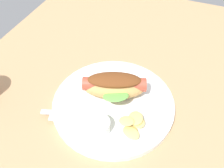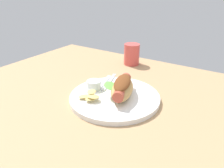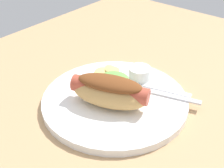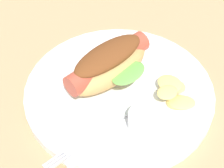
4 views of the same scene
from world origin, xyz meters
TOP-DOWN VIEW (x-y plane):
  - ground_plane at (0.00, 0.00)cm, footprint 120.00×90.00cm
  - plate at (-0.42, -0.96)cm, footprint 29.73×29.73cm
  - hot_dog at (-2.39, -1.67)cm, footprint 12.55×16.48cm
  - sauce_ramekin at (8.61, -0.98)cm, footprint 4.92×4.92cm
  - fork at (6.91, -8.10)cm, footprint 5.54×14.84cm
  - knife at (8.27, -6.36)cm, footprint 4.80×13.65cm
  - chips_pile at (5.33, 5.68)cm, footprint 8.03×6.55cm

SIDE VIEW (x-z plane):
  - ground_plane at x=0.00cm, z-range -1.80..0.00cm
  - plate at x=-0.42cm, z-range 0.00..1.60cm
  - knife at x=8.27cm, z-range 1.60..1.96cm
  - fork at x=6.91cm, z-range 1.60..2.00cm
  - chips_pile at x=5.33cm, z-range 1.52..3.87cm
  - sauce_ramekin at x=8.61cm, z-range 1.60..4.63cm
  - hot_dog at x=-2.39cm, z-range 1.72..7.91cm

